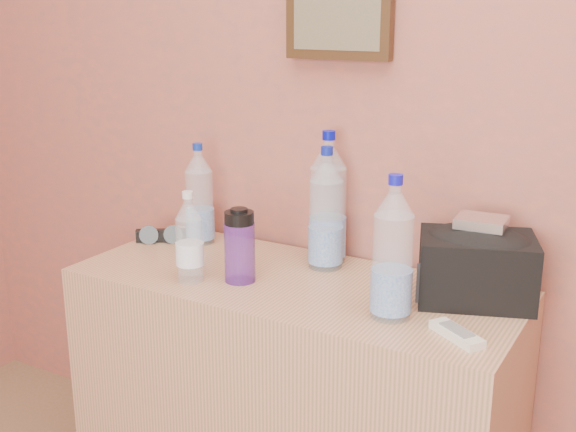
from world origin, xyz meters
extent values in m
plane|color=#BA5D45|center=(0.00, 2.00, 1.35)|extent=(4.00, 0.00, 4.00)
cube|color=#A37747|center=(-0.52, 1.74, 0.36)|extent=(1.17, 0.49, 0.73)
cylinder|color=silver|center=(-0.92, 1.88, 0.86)|extent=(0.08, 0.08, 0.26)
cylinder|color=#0F2C97|center=(-0.92, 1.88, 1.02)|extent=(0.03, 0.03, 0.02)
cylinder|color=silver|center=(-0.51, 1.92, 0.89)|extent=(0.10, 0.10, 0.32)
cylinder|color=#060D9E|center=(-0.51, 1.92, 1.08)|extent=(0.04, 0.04, 0.02)
cylinder|color=silver|center=(-0.49, 1.87, 0.87)|extent=(0.09, 0.09, 0.29)
cylinder|color=#0E1C94|center=(-0.49, 1.87, 1.05)|extent=(0.03, 0.03, 0.02)
cylinder|color=silver|center=(-0.21, 1.65, 0.87)|extent=(0.09, 0.09, 0.29)
cylinder|color=#1011B2|center=(-0.21, 1.65, 1.05)|extent=(0.03, 0.03, 0.02)
cylinder|color=silver|center=(-0.75, 1.60, 0.83)|extent=(0.07, 0.07, 0.21)
cylinder|color=silver|center=(-0.75, 1.60, 0.96)|extent=(0.03, 0.03, 0.02)
cylinder|color=#562598|center=(-0.64, 1.67, 0.81)|extent=(0.08, 0.08, 0.15)
cylinder|color=black|center=(-0.64, 1.67, 0.90)|extent=(0.08, 0.08, 0.04)
cube|color=white|center=(-0.05, 1.61, 0.74)|extent=(0.14, 0.11, 0.02)
cube|color=silver|center=(-0.08, 1.85, 0.92)|extent=(0.12, 0.10, 0.02)
camera|label=1|loc=(0.34, 0.22, 1.41)|focal=45.00mm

